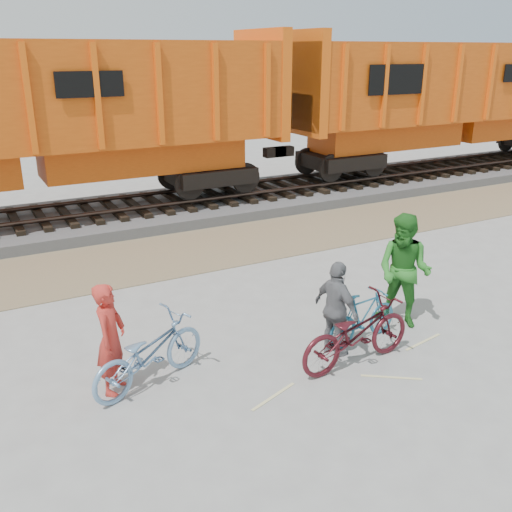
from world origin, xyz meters
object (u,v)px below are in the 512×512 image
object	(u,v)px
hopper_car_right	(454,96)
person_man	(404,271)
bicycle_teal	(363,317)
hopper_car_center	(23,117)
person_woman	(336,309)
bicycle_blue	(149,353)
person_solo	(111,339)
bicycle_maroon	(356,333)

from	to	relation	value
hopper_car_right	person_man	bearing A→B (deg)	-138.89
hopper_car_right	bicycle_teal	xyz separation A→B (m)	(-11.17, -9.07, -2.56)
hopper_car_center	hopper_car_right	world-z (taller)	same
bicycle_teal	person_woman	world-z (taller)	person_woman
hopper_car_right	bicycle_blue	distance (m)	17.24
bicycle_blue	person_woman	size ratio (longest dim) A/B	1.24
hopper_car_center	bicycle_blue	xyz separation A→B (m)	(0.30, -8.66, -2.49)
hopper_car_center	person_solo	size ratio (longest dim) A/B	8.54
bicycle_maroon	person_woman	bearing A→B (deg)	10.13
person_solo	person_man	world-z (taller)	person_man
hopper_car_right	bicycle_maroon	distance (m)	15.37
person_solo	person_man	distance (m)	5.05
hopper_car_right	bicycle_teal	bearing A→B (deg)	-140.91
person_man	person_woman	bearing A→B (deg)	-104.56
hopper_car_center	person_man	bearing A→B (deg)	-61.43
hopper_car_center	person_woman	size ratio (longest dim) A/B	8.90
hopper_car_right	bicycle_blue	xyz separation A→B (m)	(-14.70, -8.66, -2.49)
person_solo	person_man	xyz separation A→B (m)	(5.03, -0.31, 0.19)
bicycle_maroon	person_man	world-z (taller)	person_man
hopper_car_center	person_man	distance (m)	10.30
bicycle_teal	person_man	distance (m)	1.16
hopper_car_center	person_solo	xyz separation A→B (m)	(-0.20, -8.56, -2.19)
bicycle_maroon	person_man	xyz separation A→B (m)	(1.56, 0.74, 0.47)
hopper_car_right	bicycle_teal	world-z (taller)	hopper_car_right
hopper_car_center	bicycle_maroon	xyz separation A→B (m)	(3.27, -9.62, -2.47)
bicycle_teal	person_solo	world-z (taller)	person_solo
hopper_car_right	person_woman	distance (m)	15.16
bicycle_teal	hopper_car_center	bearing A→B (deg)	15.55
bicycle_maroon	person_solo	world-z (taller)	person_solo
bicycle_blue	bicycle_maroon	world-z (taller)	bicycle_maroon
bicycle_maroon	hopper_car_center	bearing A→B (deg)	14.87
bicycle_blue	bicycle_teal	distance (m)	3.56
person_solo	person_man	size ratio (longest dim) A/B	0.82
bicycle_blue	person_solo	size ratio (longest dim) A/B	1.19
bicycle_teal	bicycle_maroon	distance (m)	0.79
person_solo	person_woman	xyz separation A→B (m)	(3.37, -0.66, -0.03)
hopper_car_right	person_solo	bearing A→B (deg)	-150.61
person_woman	person_solo	bearing A→B (deg)	71.88
bicycle_blue	person_solo	xyz separation A→B (m)	(-0.50, 0.10, 0.31)
hopper_car_right	person_man	xyz separation A→B (m)	(-10.17, -8.87, -2.00)
bicycle_blue	bicycle_maroon	size ratio (longest dim) A/B	0.95
hopper_car_right	person_man	size ratio (longest dim) A/B	6.96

